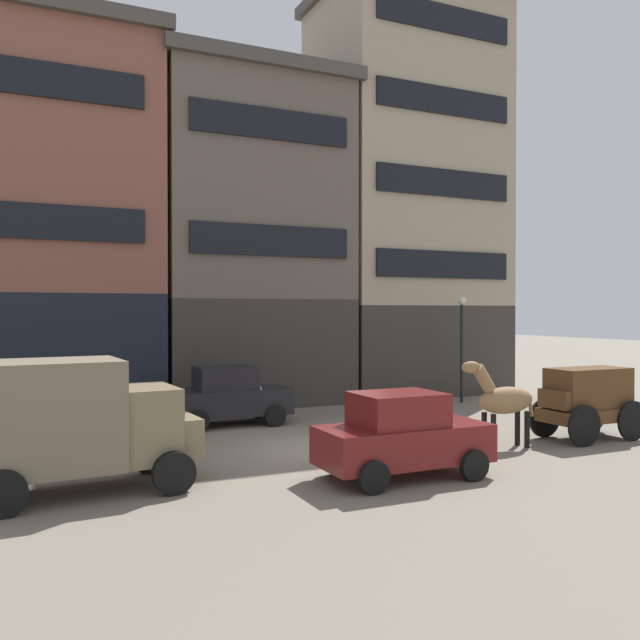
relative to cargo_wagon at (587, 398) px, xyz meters
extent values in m
plane|color=slate|center=(-7.05, 1.81, -1.15)|extent=(120.00, 120.00, 0.00)
cube|color=black|center=(-14.50, 11.67, 0.92)|extent=(9.54, 5.85, 4.13)
cube|color=brown|center=(-14.50, 11.67, 7.37)|extent=(9.54, 5.85, 8.78)
cube|color=#47423D|center=(-14.50, 11.67, 12.01)|extent=(10.04, 6.35, 0.50)
cube|color=black|center=(-14.50, 8.69, 5.18)|extent=(8.01, 0.12, 1.10)
cube|color=black|center=(-14.50, 8.69, 9.57)|extent=(8.01, 0.12, 1.10)
cube|color=#38332D|center=(-6.03, 11.67, 0.85)|extent=(7.09, 5.85, 3.99)
cube|color=#66564C|center=(-6.03, 11.67, 7.01)|extent=(7.09, 5.85, 8.32)
cube|color=#47423D|center=(-6.03, 11.67, 11.42)|extent=(7.59, 6.35, 0.50)
cube|color=black|center=(-6.03, 8.69, 4.93)|extent=(5.96, 0.12, 1.10)
cube|color=black|center=(-6.03, 8.69, 9.09)|extent=(5.96, 0.12, 1.10)
cube|color=#38332D|center=(1.42, 11.67, 0.74)|extent=(7.50, 5.85, 3.78)
cube|color=tan|center=(1.42, 11.67, 9.25)|extent=(7.50, 5.85, 13.23)
cube|color=#47423D|center=(1.42, 11.67, 16.11)|extent=(8.00, 6.35, 0.50)
cube|color=black|center=(1.42, 8.69, 4.29)|extent=(6.30, 0.12, 1.10)
cube|color=black|center=(1.42, 8.69, 7.59)|extent=(6.30, 0.12, 1.10)
cube|color=black|center=(1.42, 8.69, 10.90)|extent=(6.30, 0.12, 1.10)
cube|color=black|center=(1.42, 8.69, 14.21)|extent=(6.30, 0.12, 1.10)
cube|color=brown|center=(0.05, 0.00, -0.45)|extent=(2.70, 1.31, 0.36)
cube|color=brown|center=(0.05, 0.00, 0.28)|extent=(2.30, 1.11, 1.10)
cube|color=brown|center=(-1.10, 0.00, 0.03)|extent=(0.40, 1.04, 0.50)
cylinder|color=black|center=(-0.85, -0.71, -0.60)|extent=(1.10, 0.08, 1.10)
cylinder|color=black|center=(-0.85, 0.71, -0.60)|extent=(1.10, 0.08, 1.10)
cylinder|color=black|center=(0.95, -0.71, -0.60)|extent=(1.10, 0.08, 1.10)
cylinder|color=black|center=(0.95, 0.71, -0.60)|extent=(1.10, 0.08, 1.10)
ellipsoid|color=#937047|center=(-2.85, 0.00, 0.10)|extent=(1.70, 0.61, 0.70)
cylinder|color=#937047|center=(-3.57, 0.00, 0.70)|extent=(0.66, 0.32, 0.76)
ellipsoid|color=#937047|center=(-3.97, 0.00, 1.00)|extent=(0.56, 0.24, 0.30)
cylinder|color=#937047|center=(-2.04, 0.00, -0.05)|extent=(0.27, 0.10, 0.65)
cylinder|color=black|center=(-3.40, -0.18, -0.67)|extent=(0.14, 0.14, 0.95)
cylinder|color=black|center=(-3.40, 0.18, -0.67)|extent=(0.14, 0.14, 0.95)
cylinder|color=black|center=(-2.30, -0.18, -0.67)|extent=(0.14, 0.14, 0.95)
cylinder|color=black|center=(-2.30, 0.18, -0.67)|extent=(0.14, 0.14, 0.95)
cube|color=#7A6B4C|center=(-12.09, 0.23, 0.12)|extent=(1.51, 1.79, 1.50)
cube|color=#7A6B4C|center=(-11.39, 0.28, -0.18)|extent=(0.99, 1.50, 0.80)
cube|color=#756651|center=(-13.89, 0.12, 0.42)|extent=(2.92, 2.08, 2.10)
cube|color=silver|center=(-11.64, 0.26, 0.37)|extent=(0.28, 1.37, 0.64)
cylinder|color=black|center=(-11.71, 1.21, -0.73)|extent=(0.85, 0.27, 0.84)
cylinder|color=black|center=(-11.58, -0.68, -0.73)|extent=(0.85, 0.27, 0.84)
cylinder|color=black|center=(-14.58, -0.88, -0.73)|extent=(0.85, 0.27, 0.84)
cube|color=black|center=(-8.30, 6.36, -0.42)|extent=(3.73, 1.68, 0.80)
cube|color=black|center=(-8.45, 6.36, 0.33)|extent=(1.83, 1.48, 0.70)
cube|color=silver|center=(-7.60, 6.34, 0.20)|extent=(0.36, 1.32, 0.56)
cylinder|color=black|center=(-7.09, 7.17, -0.82)|extent=(0.66, 0.19, 0.66)
cylinder|color=black|center=(-7.12, 5.49, -0.82)|extent=(0.66, 0.19, 0.66)
cylinder|color=black|center=(-9.48, 7.23, -0.82)|extent=(0.66, 0.19, 0.66)
cylinder|color=black|center=(-9.52, 5.55, -0.82)|extent=(0.66, 0.19, 0.66)
cube|color=maroon|center=(-6.85, -1.45, -0.42)|extent=(3.71, 1.61, 0.80)
cube|color=maroon|center=(-7.00, -1.45, 0.33)|extent=(1.80, 1.45, 0.70)
cube|color=silver|center=(-6.15, -1.45, 0.20)|extent=(0.34, 1.31, 0.56)
cylinder|color=black|center=(-5.65, -0.61, -0.82)|extent=(0.66, 0.18, 0.66)
cylinder|color=black|center=(-5.65, -2.29, -0.82)|extent=(0.66, 0.18, 0.66)
cylinder|color=black|center=(-8.05, -0.60, -0.82)|extent=(0.66, 0.18, 0.66)
cylinder|color=black|center=(-8.05, -2.28, -0.82)|extent=(0.66, 0.18, 0.66)
cylinder|color=black|center=(1.35, 7.44, 0.75)|extent=(0.12, 0.12, 3.80)
sphere|color=silver|center=(1.35, 7.44, 2.81)|extent=(0.32, 0.32, 0.32)
camera|label=1|loc=(-14.33, -13.37, 2.43)|focal=36.90mm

